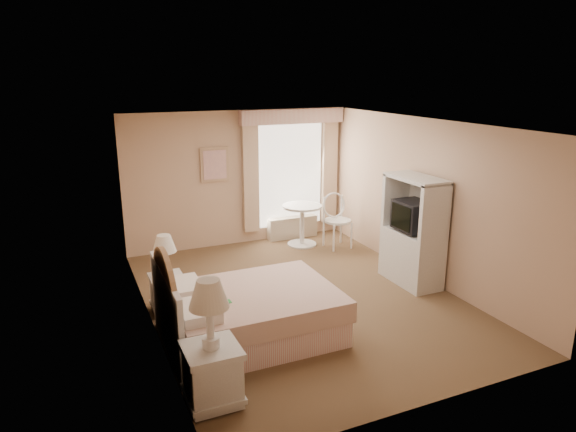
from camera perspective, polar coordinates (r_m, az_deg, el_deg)
name	(u,v)px	position (r m, az deg, el deg)	size (l,w,h in m)	color
room	(301,215)	(7.10, 1.51, 0.13)	(4.21, 5.51, 2.51)	brown
window	(292,170)	(9.86, 0.42, 5.09)	(2.05, 0.22, 2.51)	white
framed_art	(215,165)	(9.38, -8.15, 5.67)	(0.52, 0.04, 0.62)	tan
bed	(245,313)	(6.36, -4.85, -10.69)	(2.07, 1.56, 1.38)	tan
nightstand_near	(212,359)	(5.18, -8.48, -15.47)	(0.53, 0.53, 1.29)	silver
nightstand_far	(167,283)	(7.18, -13.32, -7.29)	(0.44, 0.44, 1.07)	silver
round_table	(302,219)	(9.59, 1.58, -0.28)	(0.73, 0.73, 0.77)	silver
cafe_chair	(336,216)	(9.55, 5.37, 0.01)	(0.50, 0.50, 1.01)	silver
armoire	(413,240)	(8.06, 13.69, -2.56)	(0.50, 1.01, 1.67)	silver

